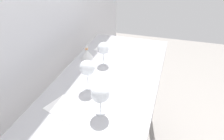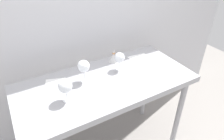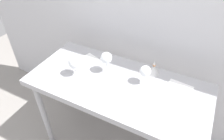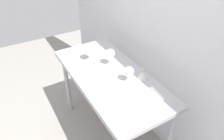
# 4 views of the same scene
# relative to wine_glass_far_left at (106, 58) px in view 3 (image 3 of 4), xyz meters

# --- Properties ---
(back_wall) EXTENTS (3.80, 0.04, 2.60)m
(back_wall) POSITION_rel_wine_glass_far_left_xyz_m (0.14, 0.41, 0.27)
(back_wall) COLOR silver
(back_wall) RESTS_ON ground_plane
(steel_counter) EXTENTS (1.40, 0.65, 0.90)m
(steel_counter) POSITION_rel_wine_glass_far_left_xyz_m (0.14, -0.09, -0.24)
(steel_counter) COLOR #A0A0A5
(steel_counter) RESTS_ON ground_plane
(wine_glass_far_left) EXTENTS (0.09, 0.09, 0.18)m
(wine_glass_far_left) POSITION_rel_wine_glass_far_left_xyz_m (0.00, 0.00, 0.00)
(wine_glass_far_left) COLOR white
(wine_glass_far_left) RESTS_ON steel_counter
(wine_glass_near_left) EXTENTS (0.10, 0.10, 0.17)m
(wine_glass_near_left) POSITION_rel_wine_glass_far_left_xyz_m (-0.20, -0.15, -0.01)
(wine_glass_near_left) COLOR white
(wine_glass_near_left) RESTS_ON steel_counter
(wine_glass_far_right) EXTENTS (0.09, 0.09, 0.16)m
(wine_glass_far_right) POSITION_rel_wine_glass_far_left_xyz_m (0.32, 0.01, -0.02)
(wine_glass_far_right) COLOR white
(wine_glass_far_right) RESTS_ON steel_counter
(tasting_sheet_upper) EXTENTS (0.21, 0.25, 0.00)m
(tasting_sheet_upper) POSITION_rel_wine_glass_far_left_xyz_m (-0.23, 0.03, -0.13)
(tasting_sheet_upper) COLOR white
(tasting_sheet_upper) RESTS_ON steel_counter
(tasting_sheet_lower) EXTENTS (0.20, 0.24, 0.00)m
(tasting_sheet_lower) POSITION_rel_wine_glass_far_left_xyz_m (0.58, 0.03, -0.13)
(tasting_sheet_lower) COLOR white
(tasting_sheet_lower) RESTS_ON steel_counter
(decanter_funnel) EXTENTS (0.10, 0.10, 0.13)m
(decanter_funnel) POSITION_rel_wine_glass_far_left_xyz_m (0.35, 0.15, -0.09)
(decanter_funnel) COLOR silver
(decanter_funnel) RESTS_ON steel_counter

